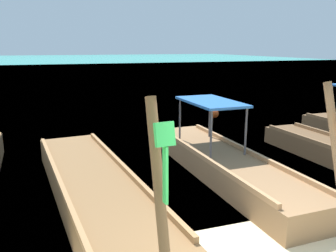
# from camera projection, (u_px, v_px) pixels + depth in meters

# --- Properties ---
(sea_water) EXTENTS (120.00, 120.00, 0.00)m
(sea_water) POSITION_uv_depth(u_px,v_px,m) (60.00, 64.00, 61.13)
(sea_water) COLOR #2DB29E
(sea_water) RESTS_ON ground
(longtail_boat_green_ribbon) EXTENTS (2.00, 6.82, 2.53)m
(longtail_boat_green_ribbon) POSITION_uv_depth(u_px,v_px,m) (94.00, 189.00, 6.84)
(longtail_boat_green_ribbon) COLOR brown
(longtail_boat_green_ribbon) RESTS_ON ground
(longtail_boat_orange_ribbon) EXTENTS (1.45, 6.58, 2.53)m
(longtail_boat_orange_ribbon) POSITION_uv_depth(u_px,v_px,m) (224.00, 163.00, 8.23)
(longtail_boat_orange_ribbon) COLOR olive
(longtail_boat_orange_ribbon) RESTS_ON ground
(mooring_buoy_near) EXTENTS (0.43, 0.43, 0.43)m
(mooring_buoy_near) POSITION_uv_depth(u_px,v_px,m) (214.00, 113.00, 14.85)
(mooring_buoy_near) COLOR #EA5119
(mooring_buoy_near) RESTS_ON sea_water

